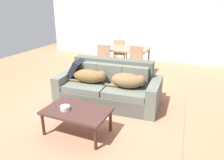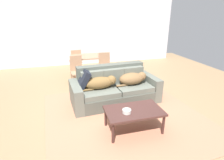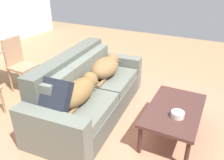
% 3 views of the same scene
% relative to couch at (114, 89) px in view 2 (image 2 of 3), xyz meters
% --- Properties ---
extents(ground_plane, '(10.00, 10.00, 0.00)m').
position_rel_couch_xyz_m(ground_plane, '(-0.21, -0.11, -0.34)').
color(ground_plane, '#997955').
extents(back_partition, '(8.00, 0.12, 2.70)m').
position_rel_couch_xyz_m(back_partition, '(-0.21, 3.89, 1.01)').
color(back_partition, silver).
rests_on(back_partition, ground).
extents(area_rug, '(3.53, 3.56, 0.01)m').
position_rel_couch_xyz_m(area_rug, '(0.01, -0.75, -0.33)').
color(area_rug, '#BC7658').
rests_on(area_rug, ground).
extents(couch, '(2.21, 1.09, 0.90)m').
position_rel_couch_xyz_m(couch, '(0.00, 0.00, 0.00)').
color(couch, '#50544C').
rests_on(couch, ground).
extents(dog_on_left_cushion, '(0.88, 0.37, 0.29)m').
position_rel_couch_xyz_m(dog_on_left_cushion, '(-0.37, -0.14, 0.25)').
color(dog_on_left_cushion, brown).
rests_on(dog_on_left_cushion, couch).
extents(dog_on_right_cushion, '(0.81, 0.45, 0.29)m').
position_rel_couch_xyz_m(dog_on_right_cushion, '(0.46, -0.07, 0.26)').
color(dog_on_right_cushion, brown).
rests_on(dog_on_right_cushion, couch).
extents(throw_pillow_by_left_arm, '(0.37, 0.49, 0.47)m').
position_rel_couch_xyz_m(throw_pillow_by_left_arm, '(-0.78, -0.01, 0.32)').
color(throw_pillow_by_left_arm, black).
rests_on(throw_pillow_by_left_arm, couch).
extents(coffee_table, '(1.06, 0.64, 0.44)m').
position_rel_couch_xyz_m(coffee_table, '(0.01, -1.29, 0.05)').
color(coffee_table, '#482A26').
rests_on(coffee_table, ground).
extents(bowl_on_coffee_table, '(0.16, 0.16, 0.07)m').
position_rel_couch_xyz_m(bowl_on_coffee_table, '(-0.16, -1.36, 0.13)').
color(bowl_on_coffee_table, silver).
rests_on(bowl_on_coffee_table, coffee_table).
extents(dining_table, '(1.22, 0.84, 0.77)m').
position_rel_couch_xyz_m(dining_table, '(-0.31, 1.97, 0.35)').
color(dining_table, '#A87E5F').
rests_on(dining_table, ground).
extents(dining_chair_near_left, '(0.44, 0.44, 0.92)m').
position_rel_couch_xyz_m(dining_chair_near_left, '(-0.80, 1.35, 0.16)').
color(dining_chair_near_left, '#A87E5F').
rests_on(dining_chair_near_left, ground).
extents(dining_chair_near_right, '(0.41, 0.41, 0.94)m').
position_rel_couch_xyz_m(dining_chair_near_right, '(0.10, 1.45, 0.18)').
color(dining_chair_near_right, '#A87E5F').
rests_on(dining_chair_near_right, ground).
extents(dining_chair_far_left, '(0.45, 0.45, 0.91)m').
position_rel_couch_xyz_m(dining_chair_far_left, '(-0.74, 2.50, 0.17)').
color(dining_chair_far_left, '#A87E5F').
rests_on(dining_chair_far_left, ground).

